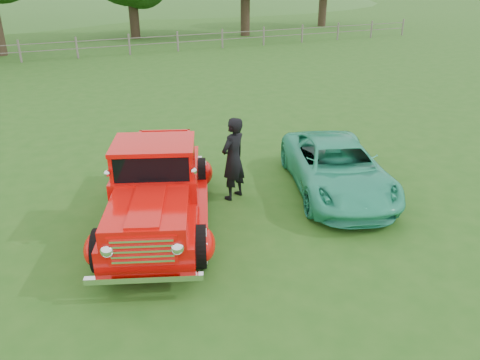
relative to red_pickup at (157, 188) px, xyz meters
name	(u,v)px	position (x,y,z in m)	size (l,w,h in m)	color
ground	(236,248)	(1.03, -1.47, -0.80)	(140.00, 140.00, 0.00)	#225316
distant_hills	(9,50)	(-3.05, 58.00, -5.34)	(116.00, 60.00, 18.00)	#2F6224
fence_line	(77,48)	(1.03, 20.53, -0.19)	(48.00, 0.12, 1.20)	#686158
red_pickup	(157,188)	(0.00, 0.00, 0.00)	(3.46, 5.28, 1.78)	black
teal_sedan	(337,168)	(4.13, -0.21, -0.21)	(1.94, 4.22, 1.17)	#2AAA7F
man	(233,159)	(1.85, 0.48, 0.14)	(0.68, 0.45, 1.87)	black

